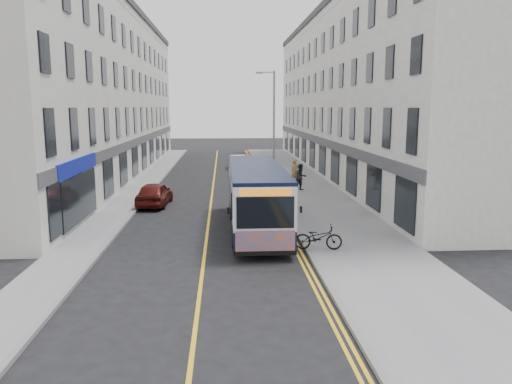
{
  "coord_description": "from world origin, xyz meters",
  "views": [
    {
      "loc": [
        0.77,
        -20.39,
        5.59
      ],
      "look_at": [
        2.29,
        2.84,
        1.6
      ],
      "focal_mm": 35.0,
      "sensor_mm": 36.0,
      "label": 1
    }
  ],
  "objects": [
    {
      "name": "ground",
      "position": [
        0.0,
        0.0,
        0.0
      ],
      "size": [
        140.0,
        140.0,
        0.0
      ],
      "primitive_type": "plane",
      "color": "black",
      "rests_on": "ground"
    },
    {
      "name": "pavement_west",
      "position": [
        -5.0,
        12.0,
        0.06
      ],
      "size": [
        2.0,
        64.0,
        0.12
      ],
      "primitive_type": "cube",
      "color": "gray",
      "rests_on": "ground"
    },
    {
      "name": "terrace_east",
      "position": [
        11.5,
        21.0,
        6.5
      ],
      "size": [
        6.0,
        46.0,
        13.0
      ],
      "primitive_type": "cube",
      "color": "white",
      "rests_on": "ground"
    },
    {
      "name": "kerb_east",
      "position": [
        4.0,
        12.0,
        0.07
      ],
      "size": [
        0.18,
        64.0,
        0.13
      ],
      "primitive_type": "cube",
      "color": "slate",
      "rests_on": "ground"
    },
    {
      "name": "pedestrian_far",
      "position": [
        5.86,
        11.94,
        1.0
      ],
      "size": [
        1.06,
        0.98,
        1.76
      ],
      "primitive_type": "imported",
      "rotation": [
        0.0,
        0.0,
        0.46
      ],
      "color": "black",
      "rests_on": "pavement_east"
    },
    {
      "name": "car_white",
      "position": [
        2.09,
        24.52,
        0.63
      ],
      "size": [
        1.56,
        3.9,
        1.26
      ],
      "primitive_type": "imported",
      "rotation": [
        0.0,
        0.0,
        0.06
      ],
      "color": "white",
      "rests_on": "ground"
    },
    {
      "name": "city_bus",
      "position": [
        2.23,
        1.93,
        1.61
      ],
      "size": [
        2.37,
        10.13,
        2.94
      ],
      "color": "black",
      "rests_on": "ground"
    },
    {
      "name": "kerb_west",
      "position": [
        -4.0,
        12.0,
        0.07
      ],
      "size": [
        0.18,
        64.0,
        0.13
      ],
      "primitive_type": "cube",
      "color": "slate",
      "rests_on": "ground"
    },
    {
      "name": "pedestrian_near",
      "position": [
        5.87,
        14.83,
        0.98
      ],
      "size": [
        0.74,
        0.62,
        1.73
      ],
      "primitive_type": "imported",
      "rotation": [
        0.0,
        0.0,
        0.38
      ],
      "color": "olive",
      "rests_on": "pavement_east"
    },
    {
      "name": "road_dbl_yellow_outer",
      "position": [
        3.75,
        12.0,
        0.0
      ],
      "size": [
        0.1,
        64.0,
        0.01
      ],
      "primitive_type": "cube",
      "color": "yellow",
      "rests_on": "ground"
    },
    {
      "name": "car_maroon",
      "position": [
        -3.19,
        7.95,
        0.69
      ],
      "size": [
        1.9,
        4.13,
        1.37
      ],
      "primitive_type": "imported",
      "rotation": [
        0.0,
        0.0,
        3.07
      ],
      "color": "#4E100D",
      "rests_on": "ground"
    },
    {
      "name": "bicycle",
      "position": [
        4.4,
        -1.88,
        0.6
      ],
      "size": [
        1.89,
        0.84,
        0.96
      ],
      "primitive_type": "imported",
      "rotation": [
        0.0,
        0.0,
        1.46
      ],
      "color": "black",
      "rests_on": "pavement_east"
    },
    {
      "name": "pavement_east",
      "position": [
        6.25,
        12.0,
        0.06
      ],
      "size": [
        4.5,
        64.0,
        0.12
      ],
      "primitive_type": "cube",
      "color": "gray",
      "rests_on": "ground"
    },
    {
      "name": "terrace_west",
      "position": [
        -9.0,
        21.0,
        6.5
      ],
      "size": [
        6.0,
        46.0,
        13.0
      ],
      "primitive_type": "cube",
      "color": "silver",
      "rests_on": "ground"
    },
    {
      "name": "streetlamp",
      "position": [
        4.17,
        14.0,
        4.38
      ],
      "size": [
        1.32,
        0.18,
        8.0
      ],
      "color": "gray",
      "rests_on": "ground"
    },
    {
      "name": "road_centre_line",
      "position": [
        0.0,
        12.0,
        0.0
      ],
      "size": [
        0.12,
        64.0,
        0.01
      ],
      "primitive_type": "cube",
      "color": "yellow",
      "rests_on": "ground"
    },
    {
      "name": "road_dbl_yellow_inner",
      "position": [
        3.55,
        12.0,
        0.0
      ],
      "size": [
        0.1,
        64.0,
        0.01
      ],
      "primitive_type": "cube",
      "color": "yellow",
      "rests_on": "ground"
    }
  ]
}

